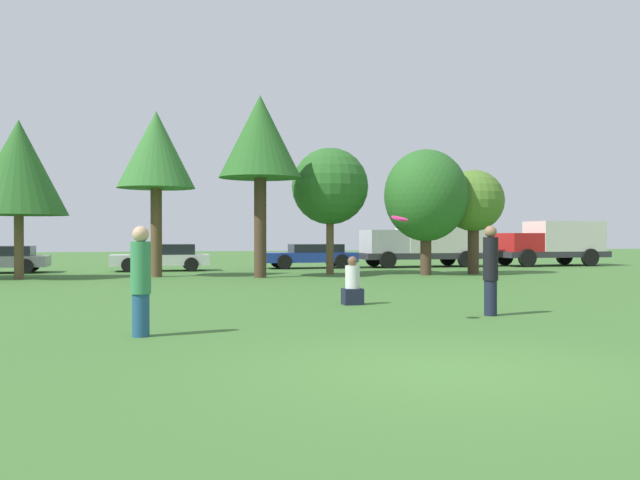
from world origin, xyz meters
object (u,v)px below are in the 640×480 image
(person_thrower, at_px, (141,279))
(parked_car_blue, at_px, (311,255))
(tree_1, at_px, (19,168))
(parked_car_white, at_px, (162,257))
(bystander_sitting, at_px, (352,285))
(delivery_truck_silver, at_px, (425,243))
(tree_3, at_px, (260,139))
(person_catcher, at_px, (491,269))
(tree_2, at_px, (156,151))
(tree_4, at_px, (330,187))
(delivery_truck_red, at_px, (553,241))
(frisbee, at_px, (400,218))
(tree_5, at_px, (426,196))
(tree_6, at_px, (473,202))

(person_thrower, distance_m, parked_car_blue, 22.10)
(tree_1, relative_size, parked_car_white, 1.35)
(parked_car_blue, bearing_deg, tree_1, 23.85)
(bystander_sitting, distance_m, delivery_truck_silver, 19.00)
(tree_3, bearing_deg, person_catcher, -79.88)
(tree_2, height_order, tree_4, tree_2)
(parked_car_blue, relative_size, delivery_truck_red, 0.78)
(person_catcher, height_order, delivery_truck_red, delivery_truck_red)
(frisbee, bearing_deg, tree_1, 120.12)
(person_thrower, height_order, parked_car_blue, person_thrower)
(person_catcher, relative_size, tree_5, 0.36)
(parked_car_white, bearing_deg, tree_6, 155.42)
(delivery_truck_silver, bearing_deg, person_catcher, 70.25)
(person_thrower, height_order, delivery_truck_silver, delivery_truck_silver)
(tree_2, bearing_deg, delivery_truck_red, 12.88)
(person_catcher, height_order, tree_6, tree_6)
(tree_5, distance_m, delivery_truck_silver, 7.33)
(tree_1, relative_size, delivery_truck_red, 1.01)
(tree_4, height_order, parked_car_white, tree_4)
(tree_5, bearing_deg, tree_3, 179.54)
(tree_3, distance_m, delivery_truck_red, 17.64)
(person_catcher, xyz_separation_m, tree_1, (-10.78, 14.27, 3.06))
(tree_6, bearing_deg, delivery_truck_red, 37.72)
(person_catcher, bearing_deg, bystander_sitting, -63.73)
(person_catcher, xyz_separation_m, tree_3, (-2.32, 12.98, 4.21))
(delivery_truck_red, bearing_deg, delivery_truck_silver, -4.32)
(frisbee, xyz_separation_m, parked_car_blue, (3.37, 20.19, -1.24))
(person_catcher, height_order, tree_2, tree_2)
(tree_5, bearing_deg, tree_4, 157.99)
(frisbee, bearing_deg, tree_3, 90.78)
(parked_car_white, xyz_separation_m, delivery_truck_red, (19.53, 0.20, 0.62))
(tree_2, height_order, delivery_truck_silver, tree_2)
(tree_6, height_order, delivery_truck_silver, tree_6)
(tree_2, bearing_deg, delivery_truck_silver, 21.25)
(tree_3, bearing_deg, person_thrower, -106.80)
(tree_2, relative_size, tree_5, 1.26)
(frisbee, bearing_deg, tree_6, 58.24)
(person_catcher, relative_size, delivery_truck_silver, 0.27)
(person_thrower, height_order, tree_3, tree_3)
(tree_4, bearing_deg, parked_car_white, 145.87)
(tree_6, distance_m, delivery_truck_silver, 6.55)
(tree_1, bearing_deg, frisbee, -59.88)
(delivery_truck_red, bearing_deg, tree_5, 32.01)
(person_catcher, relative_size, tree_3, 0.26)
(tree_5, distance_m, parked_car_white, 11.75)
(tree_5, height_order, delivery_truck_red, tree_5)
(tree_3, height_order, tree_4, tree_3)
(frisbee, height_order, tree_4, tree_4)
(tree_5, relative_size, delivery_truck_silver, 0.76)
(tree_4, relative_size, delivery_truck_silver, 0.78)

